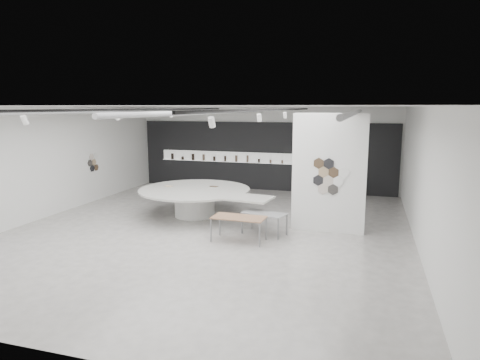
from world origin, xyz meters
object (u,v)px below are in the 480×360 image
(display_island, at_px, (196,198))
(partition_column, at_px, (329,173))
(sample_table_wood, at_px, (239,219))
(kitchen_counter, at_px, (340,186))
(sample_table_stone, at_px, (264,215))

(display_island, bearing_deg, partition_column, 1.62)
(sample_table_wood, relative_size, kitchen_counter, 0.95)
(display_island, bearing_deg, sample_table_wood, -37.52)
(partition_column, relative_size, display_island, 0.70)
(partition_column, height_order, sample_table_wood, partition_column)
(kitchen_counter, bearing_deg, display_island, -129.30)
(display_island, height_order, kitchen_counter, kitchen_counter)
(partition_column, bearing_deg, kitchen_counter, 89.88)
(partition_column, xyz_separation_m, sample_table_wood, (-2.31, -1.77, -1.15))
(sample_table_wood, bearing_deg, sample_table_stone, 57.10)
(sample_table_stone, relative_size, kitchen_counter, 0.88)
(kitchen_counter, bearing_deg, partition_column, -87.34)
(sample_table_wood, height_order, sample_table_stone, sample_table_wood)
(partition_column, height_order, sample_table_stone, partition_column)
(kitchen_counter, bearing_deg, sample_table_wood, -104.89)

